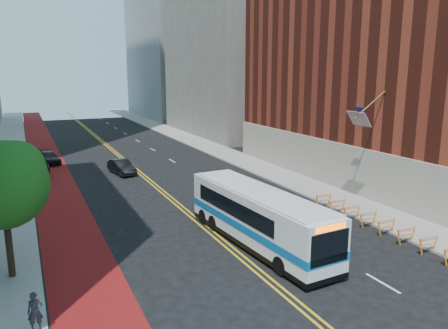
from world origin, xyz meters
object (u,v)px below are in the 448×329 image
street_tree (4,181)px  car_b (122,167)px  transit_bus (257,216)px  car_a (37,170)px  car_c (49,158)px  pedestrian (35,312)px

street_tree → car_b: size_ratio=1.56×
transit_bus → car_b: 21.51m
car_a → car_c: size_ratio=1.01×
pedestrian → car_a: bearing=89.1°
transit_bus → car_a: 25.41m
transit_bus → car_c: size_ratio=2.71×
car_b → car_c: bearing=117.7°
pedestrian → transit_bus: bearing=20.9°
street_tree → transit_bus: (12.93, -1.23, -3.20)m
car_c → pedestrian: (-2.47, -33.73, 0.29)m
street_tree → car_b: 22.54m
transit_bus → street_tree: bearing=170.4°
car_b → pedestrian: (-8.69, -25.49, 0.23)m
car_c → pedestrian: 33.82m
car_b → street_tree: bearing=-124.8°
street_tree → pedestrian: 6.84m
street_tree → pedestrian: street_tree is taller
street_tree → car_a: size_ratio=1.49×
car_a → transit_bus: bearing=-53.7°
street_tree → car_c: size_ratio=1.51×
transit_bus → pedestrian: transit_bus is taller
street_tree → car_a: street_tree is taller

